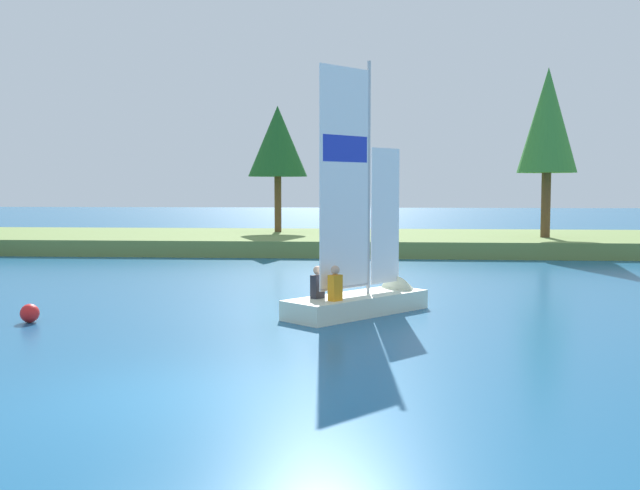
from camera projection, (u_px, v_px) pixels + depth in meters
name	position (u px, v px, depth m)	size (l,w,h in m)	color
ground_plane	(160.00, 396.00, 10.59)	(200.00, 200.00, 0.00)	#195684
shore_bank	(315.00, 241.00, 36.06)	(80.00, 10.00, 0.71)	olive
shoreline_tree_centre	(278.00, 142.00, 37.58)	(3.01, 3.01, 6.37)	brown
shoreline_tree_midright	(548.00, 121.00, 33.33)	(2.64, 2.64, 7.61)	brown
sailboat	(373.00, 289.00, 17.80)	(3.69, 3.96, 6.22)	silver
channel_buoy	(30.00, 313.00, 16.34)	(0.41, 0.41, 0.41)	red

